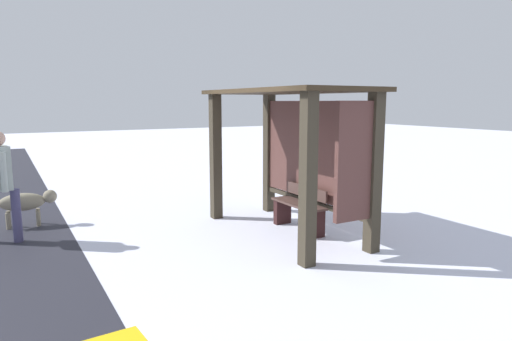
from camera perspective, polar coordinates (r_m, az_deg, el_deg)
name	(u,v)px	position (r m, az deg, el deg)	size (l,w,h in m)	color
ground_plane	(284,232)	(7.82, 3.55, -7.84)	(60.00, 60.00, 0.00)	silver
bus_shelter	(299,137)	(7.55, 5.52, 4.22)	(3.34, 1.56, 2.44)	#352E22
bench_left_inside	(299,210)	(7.90, 5.52, -4.98)	(1.20, 0.37, 0.77)	#45302B
person_walking	(0,178)	(8.09, -29.68, -0.81)	(0.62, 0.52, 1.78)	#A9B6B0
dog	(26,202)	(9.07, -27.11, -3.60)	(0.35, 1.11, 0.64)	gray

